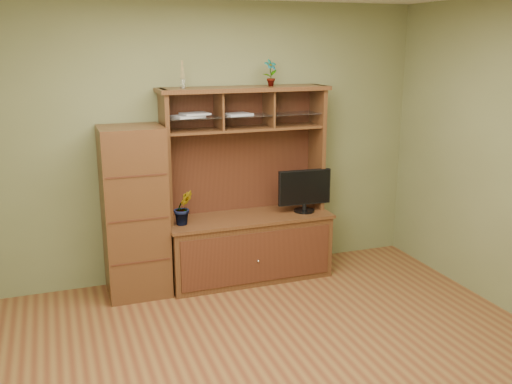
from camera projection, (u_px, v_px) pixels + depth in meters
name	position (u px, v px, depth m)	size (l,w,h in m)	color
room	(283.00, 190.00, 3.79)	(4.54, 4.04, 2.74)	brown
media_hutch	(247.00, 227.00, 5.68)	(1.66, 0.61, 1.90)	#422312
monitor	(305.00, 190.00, 5.71)	(0.54, 0.21, 0.43)	black
orchid_plant	(183.00, 207.00, 5.31)	(0.18, 0.15, 0.33)	#2F6021
top_plant	(271.00, 73.00, 5.46)	(0.13, 0.09, 0.25)	#366C26
reed_diffuser	(183.00, 77.00, 5.18)	(0.05, 0.05, 0.25)	silver
magazines	(206.00, 115.00, 5.34)	(0.79, 0.28, 0.04)	#B3B3B8
side_cabinet	(135.00, 212.00, 5.25)	(0.57, 0.52, 1.58)	#422312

